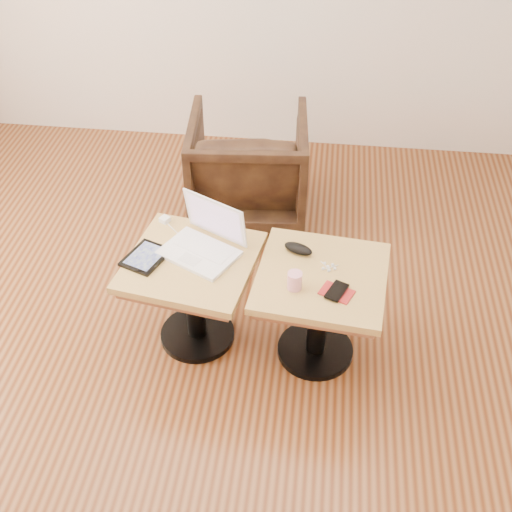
# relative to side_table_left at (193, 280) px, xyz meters

# --- Properties ---
(room_shell) EXTENTS (4.52, 4.52, 2.71)m
(room_shell) POSITION_rel_side_table_left_xyz_m (0.03, -0.18, 0.95)
(room_shell) COLOR #552811
(room_shell) RESTS_ON ground
(side_table_left) EXTENTS (0.68, 0.68, 0.54)m
(side_table_left) POSITION_rel_side_table_left_xyz_m (0.00, 0.00, 0.00)
(side_table_left) COLOR black
(side_table_left) RESTS_ON ground
(side_table_right) EXTENTS (0.65, 0.65, 0.54)m
(side_table_right) POSITION_rel_side_table_left_xyz_m (0.62, -0.04, 0.00)
(side_table_right) COLOR black
(side_table_right) RESTS_ON ground
(laptop) EXTENTS (0.44, 0.41, 0.25)m
(laptop) POSITION_rel_side_table_left_xyz_m (0.05, 0.08, 0.18)
(laptop) COLOR white
(laptop) RESTS_ON side_table_left
(tablet) EXTENTS (0.24, 0.26, 0.02)m
(tablet) POSITION_rel_side_table_left_xyz_m (-0.21, -0.02, 0.14)
(tablet) COLOR black
(tablet) RESTS_ON side_table_left
(charging_adapter) EXTENTS (0.06, 0.06, 0.03)m
(charging_adapter) POSITION_rel_side_table_left_xyz_m (-0.19, 0.27, 0.15)
(charging_adapter) COLOR white
(charging_adapter) RESTS_ON side_table_left
(glasses_case) EXTENTS (0.16, 0.11, 0.05)m
(glasses_case) POSITION_rel_side_table_left_xyz_m (0.50, 0.11, 0.16)
(glasses_case) COLOR black
(glasses_case) RESTS_ON side_table_right
(striped_cup) EXTENTS (0.07, 0.07, 0.09)m
(striped_cup) POSITION_rel_side_table_left_xyz_m (0.50, -0.14, 0.18)
(striped_cup) COLOR #D24173
(striped_cup) RESTS_ON side_table_right
(earbuds_tangle) EXTENTS (0.08, 0.06, 0.02)m
(earbuds_tangle) POSITION_rel_side_table_left_xyz_m (0.65, 0.01, 0.14)
(earbuds_tangle) COLOR white
(earbuds_tangle) RESTS_ON side_table_right
(phone_on_sleeve) EXTENTS (0.17, 0.15, 0.02)m
(phone_on_sleeve) POSITION_rel_side_table_left_xyz_m (0.69, -0.15, 0.14)
(phone_on_sleeve) COLOR maroon
(phone_on_sleeve) RESTS_ON side_table_right
(armchair) EXTENTS (0.78, 0.80, 0.67)m
(armchair) POSITION_rel_side_table_left_xyz_m (0.12, 1.15, -0.07)
(armchair) COLOR black
(armchair) RESTS_ON ground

